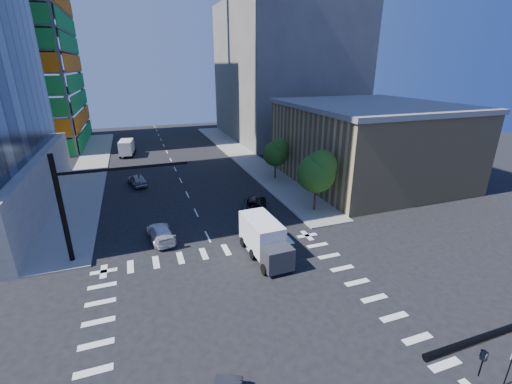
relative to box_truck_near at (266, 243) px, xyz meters
name	(u,v)px	position (x,y,z in m)	size (l,w,h in m)	color
ground	(248,319)	(-3.84, -6.64, -1.38)	(160.00, 160.00, 0.00)	black
road_markings	(248,319)	(-3.84, -6.64, -1.38)	(20.00, 20.00, 0.01)	silver
sidewalk_ne	(243,156)	(8.66, 33.36, -1.31)	(5.00, 60.00, 0.15)	gray
sidewalk_nw	(90,169)	(-16.34, 33.36, -1.31)	(5.00, 60.00, 0.15)	gray
commercial_building	(368,142)	(21.16, 15.36, 3.93)	(20.50, 22.50, 10.60)	tan
bg_building_ne	(285,72)	(23.16, 48.36, 12.62)	(24.00, 30.00, 28.00)	#67605C
signal_mast_nw	(81,198)	(-13.84, 4.86, 4.11)	(10.20, 0.40, 9.00)	black
tree_south	(318,171)	(8.79, 7.26, 3.31)	(4.16, 4.16, 6.82)	#382316
tree_north	(277,152)	(9.09, 19.26, 2.61)	(3.54, 3.52, 5.78)	#382316
no_parking_sign	(510,365)	(6.86, -15.64, 0.00)	(0.30, 0.06, 2.20)	black
car_nb_far	(255,207)	(2.20, 8.99, -0.64)	(2.47, 5.36, 1.49)	black
car_sb_near	(161,233)	(-8.05, 6.24, -0.66)	(2.01, 4.95, 1.44)	white
car_sb_mid	(137,180)	(-9.62, 23.25, -0.60)	(1.85, 4.59, 1.56)	gray
box_truck_near	(266,243)	(0.00, 0.00, 0.00)	(2.78, 6.05, 3.12)	black
box_truck_far	(127,148)	(-10.70, 41.31, -0.12)	(3.01, 5.70, 2.86)	black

